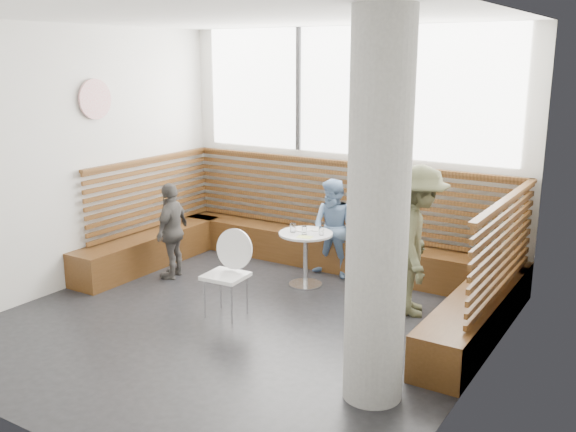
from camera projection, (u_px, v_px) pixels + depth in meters
The scene contains 15 objects.
room at pixel (236, 179), 6.55m from camera, with size 5.00×5.00×3.20m.
booth at pixel (320, 248), 8.29m from camera, with size 5.00×2.50×1.44m.
concrete_column at pixel (378, 214), 5.09m from camera, with size 0.50×0.50×3.20m, color gray.
wall_art at pixel (95, 99), 7.97m from camera, with size 0.50×0.50×0.03m, color white.
cafe_table at pixel (306, 248), 8.00m from camera, with size 0.67×0.67×0.69m.
cafe_chair at pixel (229, 266), 7.09m from camera, with size 0.46×0.45×0.96m.
adult_man at pixel (418, 241), 7.05m from camera, with size 1.09×0.63×1.69m, color #4A4D33.
child_back at pixel (334, 229), 8.30m from camera, with size 0.63×0.49×1.29m, color #698AB6.
child_left at pixel (172, 231), 8.29m from camera, with size 0.74×0.31×1.26m, color #4E4A47.
plate_near at pixel (304, 230), 8.06m from camera, with size 0.22×0.22×0.02m, color white.
plate_far at pixel (316, 229), 8.08m from camera, with size 0.18×0.18×0.01m, color white.
glass_left at pixel (293, 228), 7.97m from camera, with size 0.07×0.07×0.11m, color white.
glass_mid at pixel (304, 231), 7.86m from camera, with size 0.06×0.06×0.10m, color white.
glass_right at pixel (321, 231), 7.84m from camera, with size 0.06×0.06×0.10m, color white.
menu_card at pixel (305, 237), 7.76m from camera, with size 0.18×0.13×0.00m, color #A5C64C.
Camera 1 is at (3.87, -5.17, 2.82)m, focal length 40.00 mm.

